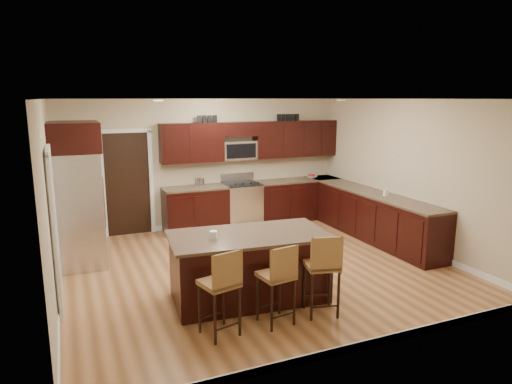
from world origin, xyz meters
name	(u,v)px	position (x,y,z in m)	size (l,w,h in m)	color
floor	(257,267)	(0.00, 0.00, 0.00)	(6.00, 6.00, 0.00)	#A56F41
ceiling	(257,99)	(0.00, 0.00, 2.70)	(6.00, 6.00, 0.00)	silver
wall_back	(206,164)	(0.00, 2.75, 1.35)	(6.00, 6.00, 0.00)	tan
wall_left	(50,203)	(-3.00, 0.00, 1.35)	(5.50, 5.50, 0.00)	tan
wall_right	(408,174)	(3.00, 0.00, 1.35)	(5.50, 5.50, 0.00)	tan
base_cabinets	(315,209)	(1.90, 1.45, 0.46)	(4.02, 3.96, 0.92)	black
upper_cabinets	(255,139)	(1.04, 2.58, 1.84)	(4.00, 0.33, 0.80)	black
range	(242,204)	(0.68, 2.45, 0.47)	(0.76, 0.64, 1.11)	silver
microwave	(239,150)	(0.68, 2.60, 1.62)	(0.76, 0.31, 0.40)	silver
doorway	(128,184)	(-1.65, 2.73, 1.03)	(0.85, 0.03, 2.06)	black
pantry_door	(53,233)	(-2.98, -0.30, 1.02)	(0.03, 0.80, 2.04)	white
letter_decor	(249,118)	(0.90, 2.58, 2.29)	(2.20, 0.03, 0.15)	black
island	(249,268)	(-0.56, -1.03, 0.43)	(2.22, 1.30, 0.92)	black
stool_left	(222,283)	(-1.24, -1.87, 0.66)	(0.48, 0.48, 1.05)	olive
stool_mid	(279,276)	(-0.52, -1.87, 0.63)	(0.43, 0.43, 1.02)	olive
stool_right	(323,266)	(0.09, -1.87, 0.67)	(0.48, 0.48, 1.07)	olive
refrigerator	(78,194)	(-2.62, 1.26, 1.20)	(0.79, 1.00, 2.35)	silver
floor_mat	(272,230)	(1.12, 1.81, 0.01)	(0.84, 0.56, 0.01)	brown
fruit_bowl	(311,177)	(2.39, 2.45, 0.95)	(0.25, 0.25, 0.06)	silver
soap_bottle	(386,192)	(2.70, 0.22, 1.00)	(0.08, 0.08, 0.17)	#B2B2B2
canister_tall	(197,182)	(-0.29, 2.45, 1.02)	(0.12, 0.12, 0.19)	silver
canister_short	(202,182)	(-0.20, 2.45, 1.01)	(0.11, 0.11, 0.18)	silver
island_jar	(213,235)	(-1.06, -1.03, 0.97)	(0.10, 0.10, 0.10)	white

